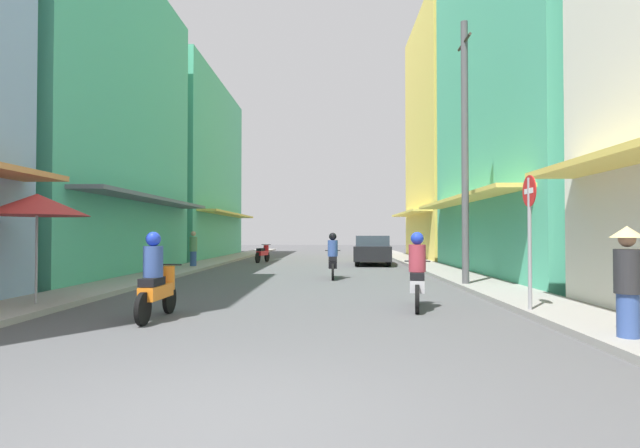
{
  "coord_description": "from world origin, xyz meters",
  "views": [
    {
      "loc": [
        0.93,
        -3.83,
        1.54
      ],
      "look_at": [
        0.48,
        13.23,
        1.89
      ],
      "focal_mm": 27.0,
      "sensor_mm": 36.0,
      "label": 1
    }
  ],
  "objects_px": {
    "parked_car": "(373,250)",
    "street_sign_no_entry": "(530,225)",
    "motorbike_orange": "(157,280)",
    "pedestrian_far": "(628,278)",
    "motorbike_black": "(333,258)",
    "vendor_umbrella": "(37,205)",
    "pedestrian_midway": "(193,250)",
    "motorbike_red": "(263,253)",
    "motorbike_silver": "(417,275)",
    "utility_pole": "(465,151)"
  },
  "relations": [
    {
      "from": "motorbike_orange",
      "to": "parked_car",
      "type": "xyz_separation_m",
      "value": [
        5.17,
        15.41,
        0.04
      ]
    },
    {
      "from": "pedestrian_midway",
      "to": "utility_pole",
      "type": "distance_m",
      "value": 12.71
    },
    {
      "from": "motorbike_orange",
      "to": "vendor_umbrella",
      "type": "bearing_deg",
      "value": 159.94
    },
    {
      "from": "motorbike_black",
      "to": "motorbike_orange",
      "type": "xyz_separation_m",
      "value": [
        -3.18,
        -7.91,
        0.0
      ]
    },
    {
      "from": "parked_car",
      "to": "utility_pole",
      "type": "xyz_separation_m",
      "value": [
        1.81,
        -10.13,
        3.18
      ]
    },
    {
      "from": "street_sign_no_entry",
      "to": "utility_pole",
      "type": "bearing_deg",
      "value": 88.79
    },
    {
      "from": "pedestrian_far",
      "to": "utility_pole",
      "type": "relative_size",
      "value": 0.21
    },
    {
      "from": "parked_car",
      "to": "pedestrian_midway",
      "type": "distance_m",
      "value": 8.67
    },
    {
      "from": "pedestrian_midway",
      "to": "motorbike_silver",
      "type": "bearing_deg",
      "value": -54.73
    },
    {
      "from": "motorbike_silver",
      "to": "utility_pole",
      "type": "bearing_deg",
      "value": 62.33
    },
    {
      "from": "parked_car",
      "to": "utility_pole",
      "type": "relative_size",
      "value": 0.55
    },
    {
      "from": "motorbike_red",
      "to": "street_sign_no_entry",
      "type": "distance_m",
      "value": 18.4
    },
    {
      "from": "motorbike_orange",
      "to": "pedestrian_far",
      "type": "xyz_separation_m",
      "value": [
        7.23,
        -1.88,
        0.23
      ]
    },
    {
      "from": "motorbike_orange",
      "to": "pedestrian_far",
      "type": "bearing_deg",
      "value": -14.57
    },
    {
      "from": "motorbike_silver",
      "to": "utility_pole",
      "type": "relative_size",
      "value": 0.23
    },
    {
      "from": "motorbike_black",
      "to": "vendor_umbrella",
      "type": "distance_m",
      "value": 9.26
    },
    {
      "from": "motorbike_red",
      "to": "street_sign_no_entry",
      "type": "relative_size",
      "value": 0.67
    },
    {
      "from": "parked_car",
      "to": "pedestrian_far",
      "type": "xyz_separation_m",
      "value": [
        2.06,
        -17.29,
        0.19
      ]
    },
    {
      "from": "parked_car",
      "to": "motorbike_black",
      "type": "bearing_deg",
      "value": -104.89
    },
    {
      "from": "motorbike_orange",
      "to": "utility_pole",
      "type": "distance_m",
      "value": 9.33
    },
    {
      "from": "parked_car",
      "to": "street_sign_no_entry",
      "type": "distance_m",
      "value": 15.0
    },
    {
      "from": "motorbike_orange",
      "to": "utility_pole",
      "type": "xyz_separation_m",
      "value": [
        6.99,
        5.28,
        3.22
      ]
    },
    {
      "from": "motorbike_orange",
      "to": "vendor_umbrella",
      "type": "xyz_separation_m",
      "value": [
        -2.87,
        1.05,
        1.43
      ]
    },
    {
      "from": "pedestrian_far",
      "to": "vendor_umbrella",
      "type": "xyz_separation_m",
      "value": [
        -10.1,
        2.93,
        1.2
      ]
    },
    {
      "from": "motorbike_black",
      "to": "motorbike_orange",
      "type": "bearing_deg",
      "value": -111.89
    },
    {
      "from": "motorbike_silver",
      "to": "street_sign_no_entry",
      "type": "relative_size",
      "value": 0.68
    },
    {
      "from": "pedestrian_far",
      "to": "street_sign_no_entry",
      "type": "height_order",
      "value": "street_sign_no_entry"
    },
    {
      "from": "motorbike_orange",
      "to": "street_sign_no_entry",
      "type": "height_order",
      "value": "street_sign_no_entry"
    },
    {
      "from": "pedestrian_far",
      "to": "pedestrian_midway",
      "type": "relative_size",
      "value": 0.99
    },
    {
      "from": "motorbike_red",
      "to": "utility_pole",
      "type": "bearing_deg",
      "value": -57.76
    },
    {
      "from": "motorbike_red",
      "to": "utility_pole",
      "type": "height_order",
      "value": "utility_pole"
    },
    {
      "from": "vendor_umbrella",
      "to": "motorbike_orange",
      "type": "bearing_deg",
      "value": -20.06
    },
    {
      "from": "utility_pole",
      "to": "motorbike_black",
      "type": "bearing_deg",
      "value": 145.39
    },
    {
      "from": "motorbike_orange",
      "to": "parked_car",
      "type": "distance_m",
      "value": 16.26
    },
    {
      "from": "motorbike_black",
      "to": "motorbike_orange",
      "type": "relative_size",
      "value": 1.0
    },
    {
      "from": "street_sign_no_entry",
      "to": "vendor_umbrella",
      "type": "bearing_deg",
      "value": 177.05
    },
    {
      "from": "motorbike_black",
      "to": "street_sign_no_entry",
      "type": "xyz_separation_m",
      "value": [
        3.71,
        -7.36,
        1.01
      ]
    },
    {
      "from": "motorbike_red",
      "to": "motorbike_orange",
      "type": "relative_size",
      "value": 0.98
    },
    {
      "from": "motorbike_red",
      "to": "vendor_umbrella",
      "type": "xyz_separation_m",
      "value": [
        -2.27,
        -16.26,
        1.63
      ]
    },
    {
      "from": "motorbike_silver",
      "to": "pedestrian_midway",
      "type": "height_order",
      "value": "pedestrian_midway"
    },
    {
      "from": "motorbike_silver",
      "to": "utility_pole",
      "type": "height_order",
      "value": "utility_pole"
    },
    {
      "from": "motorbike_orange",
      "to": "motorbike_silver",
      "type": "relative_size",
      "value": 1.01
    },
    {
      "from": "motorbike_silver",
      "to": "street_sign_no_entry",
      "type": "height_order",
      "value": "street_sign_no_entry"
    },
    {
      "from": "motorbike_black",
      "to": "street_sign_no_entry",
      "type": "distance_m",
      "value": 8.31
    },
    {
      "from": "pedestrian_midway",
      "to": "utility_pole",
      "type": "height_order",
      "value": "utility_pole"
    },
    {
      "from": "motorbike_black",
      "to": "pedestrian_midway",
      "type": "relative_size",
      "value": 1.09
    },
    {
      "from": "motorbike_silver",
      "to": "street_sign_no_entry",
      "type": "distance_m",
      "value": 2.35
    },
    {
      "from": "pedestrian_far",
      "to": "motorbike_silver",
      "type": "bearing_deg",
      "value": 125.78
    },
    {
      "from": "motorbike_silver",
      "to": "street_sign_no_entry",
      "type": "xyz_separation_m",
      "value": [
        1.97,
        -0.79,
        1.01
      ]
    },
    {
      "from": "parked_car",
      "to": "motorbike_red",
      "type": "bearing_deg",
      "value": 161.82
    }
  ]
}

